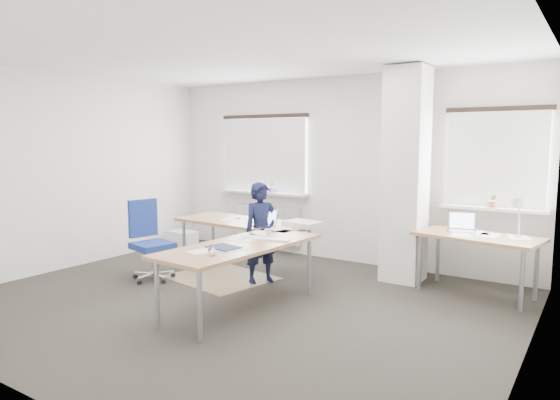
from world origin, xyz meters
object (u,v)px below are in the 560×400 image
Objects in this scene: desk_side at (478,239)px; task_chair at (151,258)px; desk_main at (246,234)px; person at (261,233)px.

desk_side is 4.14m from task_chair.
desk_main is 1.83× the size of desk_side.
desk_side is 2.65m from person.
person is at bearing 41.32° from task_chair.
desk_side is at bearing 36.86° from task_chair.
person reaches higher than desk_side.
person is at bearing -148.46° from desk_side.
desk_main is 1.42m from task_chair.
desk_side reaches higher than desk_main.
task_chair reaches higher than desk_main.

